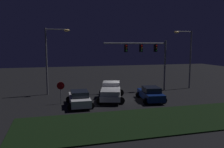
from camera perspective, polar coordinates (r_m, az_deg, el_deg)
name	(u,v)px	position (r m, az deg, el deg)	size (l,w,h in m)	color
ground_plane	(120,97)	(25.98, 2.14, -5.81)	(80.00, 80.00, 0.00)	black
grass_median	(153,121)	(18.21, 10.24, -11.42)	(20.86, 6.22, 0.10)	black
pickup_truck	(111,91)	(24.56, -0.26, -4.18)	(3.88, 5.75, 1.80)	#B7B7BC
car_sedan	(151,94)	(24.52, 9.69, -4.91)	(2.82, 4.58, 1.51)	navy
car_sedan_far	(79,98)	(22.34, -8.19, -6.07)	(2.54, 4.44, 1.51)	silver
traffic_signal_gantry	(148,53)	(29.32, 9.00, 5.25)	(8.32, 0.56, 6.50)	slate
street_lamp_left	(52,53)	(27.81, -14.94, 5.20)	(2.88, 0.44, 7.86)	slate
street_lamp_right	(187,52)	(32.36, 18.32, 5.25)	(2.68, 0.44, 7.82)	slate
stop_sign	(61,89)	(23.27, -12.75, -3.57)	(0.76, 0.08, 2.23)	slate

